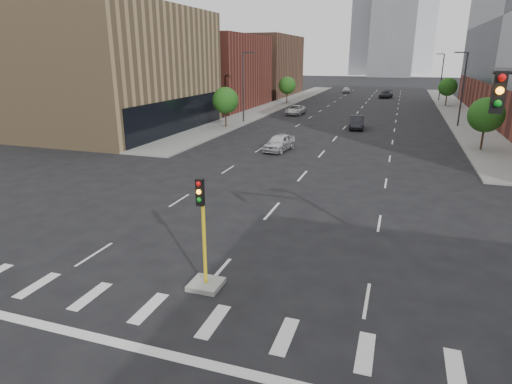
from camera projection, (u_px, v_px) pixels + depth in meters
The scene contains 19 objects.
sidewalk_left_far at pixel (280, 104), 79.83m from camera, with size 5.00×92.00×0.15m, color gray.
sidewalk_right_far at pixel (455, 110), 70.73m from camera, with size 5.00×92.00×0.15m, color gray.
building_left_mid at pixel (104, 70), 50.81m from camera, with size 20.00×24.00×14.00m, color #937753.
building_left_far_a at pixel (200, 72), 74.60m from camera, with size 20.00×22.00×12.00m, color brown.
building_left_far_b at pixel (249, 66), 97.94m from camera, with size 20.00×24.00×13.00m, color brown.
tower_mid at pixel (394, 23), 182.49m from camera, with size 18.00×18.00×44.00m, color slate.
median_traffic_signal at pixel (205, 264), 16.25m from camera, with size 1.20×1.20×4.40m.
streetlight_right_a at pixel (462, 86), 52.55m from camera, with size 1.60×0.22×9.07m.
streetlight_right_b at pixel (441, 75), 84.18m from camera, with size 1.60×0.22×9.07m.
streetlight_left at pixel (244, 84), 56.17m from camera, with size 1.60×0.22×9.07m.
tree_left_near at pixel (225, 100), 52.32m from camera, with size 3.20×3.20×4.85m.
tree_left_far at pixel (287, 85), 79.43m from camera, with size 3.20×3.20×4.85m.
tree_right_near at pixel (486, 115), 39.31m from camera, with size 3.20×3.20×4.85m.
tree_right_far at pixel (448, 87), 75.45m from camera, with size 3.20×3.20×4.85m.
car_near_left at pixel (279, 142), 40.32m from camera, with size 1.83×4.56×1.55m, color silver.
car_mid_right at pixel (357, 122), 52.48m from camera, with size 1.67×4.80×1.58m, color black.
car_far_left at pixel (295, 110), 65.48m from camera, with size 2.32×5.03×1.40m, color silver.
car_deep_right at pixel (386, 94), 91.62m from camera, with size 2.19×5.39×1.56m, color black.
car_distant at pixel (346, 90), 104.62m from camera, with size 1.71×4.25×1.45m, color #B9B9BE.
Camera 1 is at (6.51, -4.30, 8.52)m, focal length 30.00 mm.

